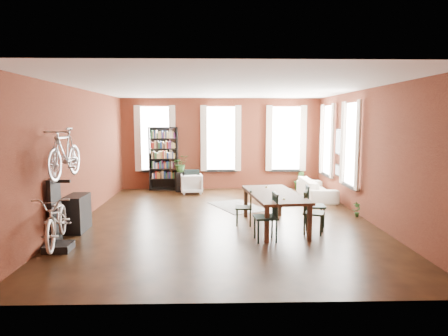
{
  "coord_description": "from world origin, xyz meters",
  "views": [
    {
      "loc": [
        -0.26,
        -9.6,
        2.44
      ],
      "look_at": [
        0.01,
        0.6,
        1.21
      ],
      "focal_mm": 32.0,
      "sensor_mm": 36.0,
      "label": 1
    }
  ],
  "objects_px": {
    "dining_chair_c": "(314,213)",
    "bicycle_floor": "(56,196)",
    "dining_chair_d": "(315,206)",
    "bike_trainer": "(59,247)",
    "bookshelf": "(164,159)",
    "plant_stand": "(180,182)",
    "dining_chair_a": "(265,217)",
    "dining_table": "(274,210)",
    "dining_chair_b": "(244,207)",
    "white_armchair": "(191,183)",
    "cream_sofa": "(316,186)",
    "console_table": "(77,213)"
  },
  "relations": [
    {
      "from": "dining_table",
      "to": "dining_chair_c",
      "type": "relative_size",
      "value": 2.54
    },
    {
      "from": "cream_sofa",
      "to": "plant_stand",
      "type": "distance_m",
      "value": 4.57
    },
    {
      "from": "dining_table",
      "to": "bookshelf",
      "type": "xyz_separation_m",
      "value": [
        -3.12,
        5.04,
        0.7
      ]
    },
    {
      "from": "cream_sofa",
      "to": "bookshelf",
      "type": "bearing_deg",
      "value": 71.05
    },
    {
      "from": "cream_sofa",
      "to": "bike_trainer",
      "type": "relative_size",
      "value": 4.37
    },
    {
      "from": "dining_chair_b",
      "to": "dining_chair_d",
      "type": "distance_m",
      "value": 1.65
    },
    {
      "from": "bookshelf",
      "to": "bicycle_floor",
      "type": "distance_m",
      "value": 6.66
    },
    {
      "from": "dining_chair_b",
      "to": "bike_trainer",
      "type": "bearing_deg",
      "value": -58.14
    },
    {
      "from": "white_armchair",
      "to": "cream_sofa",
      "type": "bearing_deg",
      "value": 158.96
    },
    {
      "from": "dining_chair_d",
      "to": "cream_sofa",
      "type": "xyz_separation_m",
      "value": [
        0.86,
        3.2,
        -0.06
      ]
    },
    {
      "from": "dining_chair_d",
      "to": "console_table",
      "type": "relative_size",
      "value": 1.17
    },
    {
      "from": "dining_chair_a",
      "to": "dining_chair_b",
      "type": "distance_m",
      "value": 1.28
    },
    {
      "from": "dining_chair_d",
      "to": "bookshelf",
      "type": "distance_m",
      "value": 6.42
    },
    {
      "from": "dining_chair_c",
      "to": "white_armchair",
      "type": "distance_m",
      "value": 5.64
    },
    {
      "from": "dining_table",
      "to": "white_armchair",
      "type": "xyz_separation_m",
      "value": [
        -2.12,
        4.33,
        -0.04
      ]
    },
    {
      "from": "dining_chair_b",
      "to": "bicycle_floor",
      "type": "height_order",
      "value": "bicycle_floor"
    },
    {
      "from": "dining_chair_c",
      "to": "dining_chair_d",
      "type": "relative_size",
      "value": 0.98
    },
    {
      "from": "dining_chair_a",
      "to": "console_table",
      "type": "distance_m",
      "value": 4.15
    },
    {
      "from": "white_armchair",
      "to": "plant_stand",
      "type": "relative_size",
      "value": 1.08
    },
    {
      "from": "dining_table",
      "to": "dining_chair_c",
      "type": "height_order",
      "value": "dining_chair_c"
    },
    {
      "from": "plant_stand",
      "to": "bike_trainer",
      "type": "bearing_deg",
      "value": -105.8
    },
    {
      "from": "cream_sofa",
      "to": "console_table",
      "type": "xyz_separation_m",
      "value": [
        -6.23,
        -3.5,
        -0.01
      ]
    },
    {
      "from": "dining_chair_a",
      "to": "bike_trainer",
      "type": "xyz_separation_m",
      "value": [
        -3.96,
        -0.54,
        -0.42
      ]
    },
    {
      "from": "dining_table",
      "to": "dining_chair_b",
      "type": "bearing_deg",
      "value": 153.74
    },
    {
      "from": "dining_chair_c",
      "to": "bicycle_floor",
      "type": "relative_size",
      "value": 0.51
    },
    {
      "from": "bike_trainer",
      "to": "plant_stand",
      "type": "xyz_separation_m",
      "value": [
        1.77,
        6.26,
        0.27
      ]
    },
    {
      "from": "bike_trainer",
      "to": "console_table",
      "type": "distance_m",
      "value": 1.41
    },
    {
      "from": "bike_trainer",
      "to": "dining_chair_a",
      "type": "bearing_deg",
      "value": 7.7
    },
    {
      "from": "bookshelf",
      "to": "cream_sofa",
      "type": "distance_m",
      "value": 5.28
    },
    {
      "from": "dining_chair_b",
      "to": "bicycle_floor",
      "type": "xyz_separation_m",
      "value": [
        -3.62,
        -1.76,
        0.62
      ]
    },
    {
      "from": "dining_table",
      "to": "bike_trainer",
      "type": "height_order",
      "value": "dining_table"
    },
    {
      "from": "dining_chair_d",
      "to": "bike_trainer",
      "type": "bearing_deg",
      "value": 112.28
    },
    {
      "from": "bicycle_floor",
      "to": "white_armchair",
      "type": "bearing_deg",
      "value": 58.36
    },
    {
      "from": "bookshelf",
      "to": "bicycle_floor",
      "type": "xyz_separation_m",
      "value": [
        -1.18,
        -6.56,
        -0.06
      ]
    },
    {
      "from": "dining_chair_d",
      "to": "cream_sofa",
      "type": "distance_m",
      "value": 3.32
    },
    {
      "from": "white_armchair",
      "to": "console_table",
      "type": "distance_m",
      "value": 5.04
    },
    {
      "from": "dining_chair_b",
      "to": "bookshelf",
      "type": "relative_size",
      "value": 0.38
    },
    {
      "from": "dining_chair_c",
      "to": "bookshelf",
      "type": "relative_size",
      "value": 0.42
    },
    {
      "from": "cream_sofa",
      "to": "bike_trainer",
      "type": "bearing_deg",
      "value": 128.46
    },
    {
      "from": "dining_chair_c",
      "to": "bicycle_floor",
      "type": "xyz_separation_m",
      "value": [
        -5.08,
        -1.01,
        0.58
      ]
    },
    {
      "from": "bicycle_floor",
      "to": "console_table",
      "type": "bearing_deg",
      "value": 83.0
    },
    {
      "from": "cream_sofa",
      "to": "console_table",
      "type": "height_order",
      "value": "cream_sofa"
    },
    {
      "from": "dining_chair_c",
      "to": "plant_stand",
      "type": "distance_m",
      "value": 6.19
    },
    {
      "from": "dining_chair_b",
      "to": "white_armchair",
      "type": "height_order",
      "value": "dining_chair_b"
    },
    {
      "from": "dining_table",
      "to": "bike_trainer",
      "type": "relative_size",
      "value": 4.89
    },
    {
      "from": "dining_chair_b",
      "to": "console_table",
      "type": "distance_m",
      "value": 3.74
    },
    {
      "from": "dining_chair_c",
      "to": "plant_stand",
      "type": "relative_size",
      "value": 1.37
    },
    {
      "from": "dining_chair_d",
      "to": "dining_table",
      "type": "bearing_deg",
      "value": 102.48
    },
    {
      "from": "dining_chair_b",
      "to": "white_armchair",
      "type": "xyz_separation_m",
      "value": [
        -1.44,
        4.09,
        -0.06
      ]
    },
    {
      "from": "bookshelf",
      "to": "bike_trainer",
      "type": "xyz_separation_m",
      "value": [
        -1.18,
        -6.57,
        -1.03
      ]
    }
  ]
}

